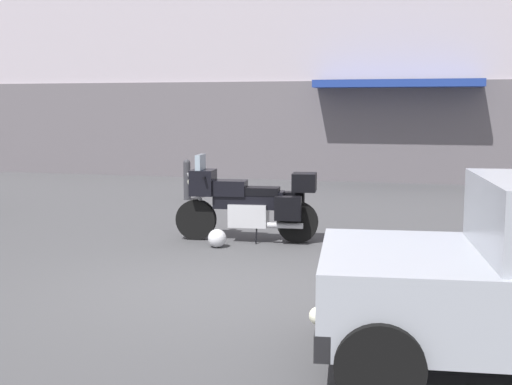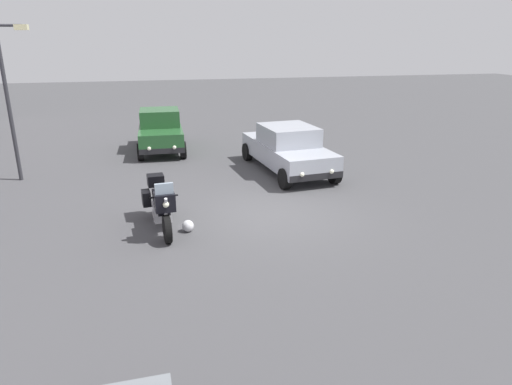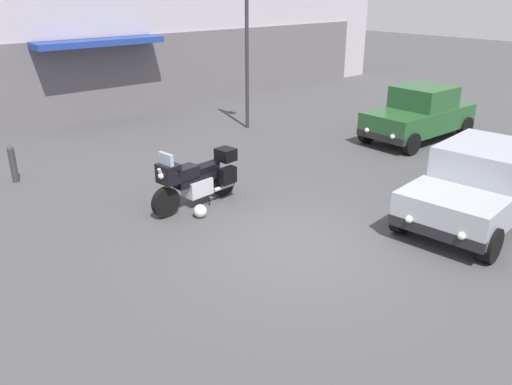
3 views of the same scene
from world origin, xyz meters
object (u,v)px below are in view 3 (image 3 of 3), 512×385
Objects in this scene: car_hatchback_near at (420,114)px; streetlamp_curbside at (250,39)px; motorcycle at (197,178)px; bollard_curbside at (13,163)px; helmet at (200,211)px; car_sedan_far at (485,181)px.

streetlamp_curbside reaches higher than car_hatchback_near.
motorcycle is 6.90m from streetlamp_curbside.
helmet is at bearing -64.80° from bollard_curbside.
bollard_curbside is (-6.61, 8.46, -0.30)m from car_sedan_far.
motorcycle is 0.48× the size of car_sedan_far.
bollard_curbside reaches higher than helmet.
car_sedan_far reaches higher than motorcycle.
bollard_curbside is at bearing -21.24° from car_hatchback_near.
bollard_curbside is at bearing 115.20° from helmet.
streetlamp_curbside is at bearing -54.01° from car_hatchback_near.
car_hatchback_near reaches higher than helmet.
motorcycle is 0.47× the size of streetlamp_curbside.
car_hatchback_near is 0.82× the size of streetlamp_curbside.
helmet is 8.49m from car_hatchback_near.
car_hatchback_near is 0.83× the size of car_sedan_far.
car_hatchback_near is at bearing -140.87° from car_sedan_far.
helmet is at bearing -138.87° from streetlamp_curbside.
car_hatchback_near reaches higher than motorcycle.
streetlamp_curbside is at bearing -102.56° from car_sedan_far.
helmet is 5.85m from car_sedan_far.
car_sedan_far reaches higher than bollard_curbside.
motorcycle is at bearing -52.99° from car_sedan_far.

